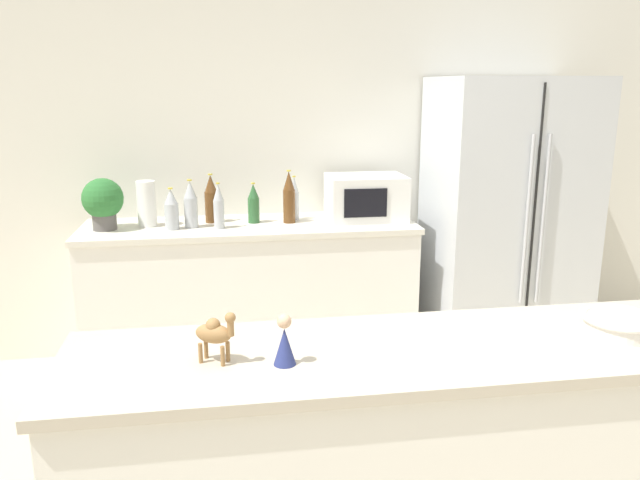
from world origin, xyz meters
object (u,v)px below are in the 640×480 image
back_bottle_0 (191,205)px  back_bottle_1 (293,199)px  potted_plant (103,201)px  back_bottle_6 (219,207)px  refrigerator (505,222)px  paper_towel_roll (147,204)px  back_bottle_5 (254,204)px  back_bottle_3 (171,210)px  microwave (366,198)px  back_bottle_2 (289,198)px  camel_figurine (215,332)px  fruit_bowl (619,323)px  wise_man_figurine_blue (285,343)px  back_bottle_4 (211,199)px

back_bottle_0 → back_bottle_1: size_ratio=1.04×
potted_plant → back_bottle_6: bearing=-6.0°
refrigerator → back_bottle_6: 1.82m
paper_towel_roll → back_bottle_5: 0.64m
back_bottle_0 → back_bottle_3: size_ratio=1.16×
microwave → back_bottle_5: microwave is taller
back_bottle_1 → back_bottle_3: 0.76m
refrigerator → potted_plant: refrigerator is taller
microwave → potted_plant: bearing=-178.3°
back_bottle_0 → back_bottle_2: 0.60m
paper_towel_roll → back_bottle_6: same height
camel_figurine → fruit_bowl: bearing=0.9°
fruit_bowl → paper_towel_roll: bearing=129.7°
back_bottle_5 → fruit_bowl: back_bottle_5 is taller
fruit_bowl → wise_man_figurine_blue: size_ratio=1.56×
refrigerator → back_bottle_3: size_ratio=7.29×
potted_plant → back_bottle_5: potted_plant is taller
back_bottle_2 → wise_man_figurine_blue: 2.12m
back_bottle_3 → back_bottle_5: (0.49, 0.11, 0.00)m
microwave → back_bottle_4: size_ratio=1.58×
potted_plant → back_bottle_2: 1.10m
back_bottle_4 → back_bottle_5: bearing=-10.9°
paper_towel_roll → back_bottle_4: size_ratio=0.91×
back_bottle_2 → back_bottle_6: bearing=-167.3°
microwave → back_bottle_3: 1.20m
back_bottle_1 → back_bottle_5: size_ratio=1.12×
refrigerator → microwave: 0.92m
refrigerator → back_bottle_2: size_ratio=5.55×
potted_plant → paper_towel_roll: 0.25m
microwave → fruit_bowl: 2.10m
refrigerator → paper_towel_roll: 2.25m
back_bottle_6 → camel_figurine: size_ratio=1.72×
microwave → back_bottle_1: same height
back_bottle_1 → back_bottle_5: (-0.25, -0.05, -0.01)m
back_bottle_2 → back_bottle_6: (-0.43, -0.10, -0.03)m
paper_towel_roll → back_bottle_0: (0.26, -0.08, 0.00)m
refrigerator → back_bottle_4: bearing=175.0°
back_bottle_3 → wise_man_figurine_blue: size_ratio=1.62×
back_bottle_3 → wise_man_figurine_blue: (0.47, -2.03, -0.01)m
potted_plant → back_bottle_1: (1.13, 0.11, -0.04)m
microwave → back_bottle_6: microwave is taller
back_bottle_5 → paper_towel_roll: bearing=-179.8°
fruit_bowl → wise_man_figurine_blue: wise_man_figurine_blue is taller
microwave → back_bottle_2: (-0.49, -0.02, 0.02)m
paper_towel_roll → camel_figurine: paper_towel_roll is taller
microwave → fruit_bowl: size_ratio=2.01×
back_bottle_2 → back_bottle_5: bearing=171.8°
fruit_bowl → camel_figurine: camel_figurine is taller
back_bottle_2 → camel_figurine: bearing=-101.9°
back_bottle_2 → refrigerator: bearing=-3.4°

